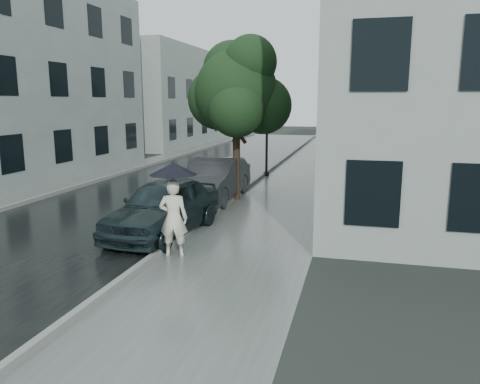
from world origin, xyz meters
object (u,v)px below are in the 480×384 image
(pedestrian, at_px, (173,218))
(lamp_post, at_px, (264,117))
(street_tree, at_px, (237,91))
(car_near, at_px, (164,207))
(car_far, at_px, (214,179))

(pedestrian, distance_m, lamp_post, 12.67)
(street_tree, xyz_separation_m, lamp_post, (-0.15, 5.64, -1.12))
(car_near, xyz_separation_m, car_far, (0.00, 4.66, 0.01))
(lamp_post, bearing_deg, car_far, -115.31)
(pedestrian, xyz_separation_m, lamp_post, (-0.40, 12.51, 1.95))
(pedestrian, relative_size, street_tree, 0.31)
(pedestrian, bearing_deg, car_near, -70.27)
(car_far, bearing_deg, car_near, -89.86)
(pedestrian, distance_m, street_tree, 7.53)
(street_tree, height_order, car_far, street_tree)
(lamp_post, height_order, car_near, lamp_post)
(street_tree, relative_size, car_near, 1.31)
(street_tree, height_order, car_near, street_tree)
(street_tree, distance_m, car_near, 6.11)
(pedestrian, xyz_separation_m, car_far, (-1.00, 6.39, -0.14))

